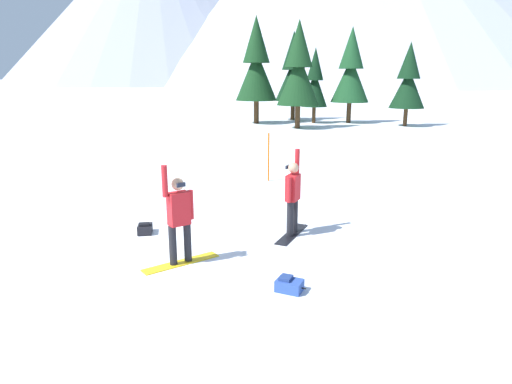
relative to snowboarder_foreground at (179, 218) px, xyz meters
name	(u,v)px	position (x,y,z in m)	size (l,w,h in m)	color
ground_plane	(107,258)	(-1.56, -0.24, -0.94)	(800.00, 800.00, 0.00)	white
snowboarder_foreground	(179,218)	(0.00, 0.00, 0.00)	(1.14, 1.46, 2.01)	yellow
snowboarder_midground	(293,196)	(1.66, 2.33, -0.01)	(0.42, 1.56, 1.98)	black
backpack_black	(145,228)	(-1.64, 1.31, -0.83)	(0.49, 0.54, 0.27)	black
backpack_blue	(289,285)	(2.32, -0.46, -0.83)	(0.53, 0.36, 0.26)	#2D4C9E
trail_marker_pole	(269,157)	(-0.51, 7.49, -0.10)	(0.06, 0.06, 1.69)	orange
pine_tree_tall	(293,72)	(-5.37, 30.14, 2.97)	(2.98, 2.98, 7.17)	#472D19
pine_tree_broad	(315,82)	(-3.13, 28.02, 2.18)	(2.01, 2.01, 5.74)	#472D19
pine_tree_slender	(256,65)	(-7.32, 26.30, 3.42)	(3.16, 3.16, 8.00)	#472D19
pine_tree_leaning	(408,81)	(3.73, 27.91, 2.31)	(2.52, 2.52, 5.97)	#472D19
pine_tree_young	(299,70)	(-3.45, 23.93, 3.05)	(2.94, 2.94, 7.33)	#472D19
pine_tree_twin	(351,71)	(-0.55, 29.08, 3.02)	(2.95, 2.95, 7.26)	#472D19
peak_north_spur	(154,0)	(-104.88, 176.90, 34.49)	(128.03, 128.03, 67.81)	#9EA3B2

